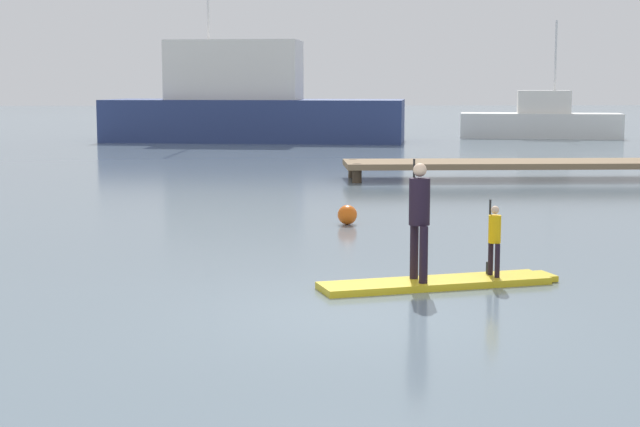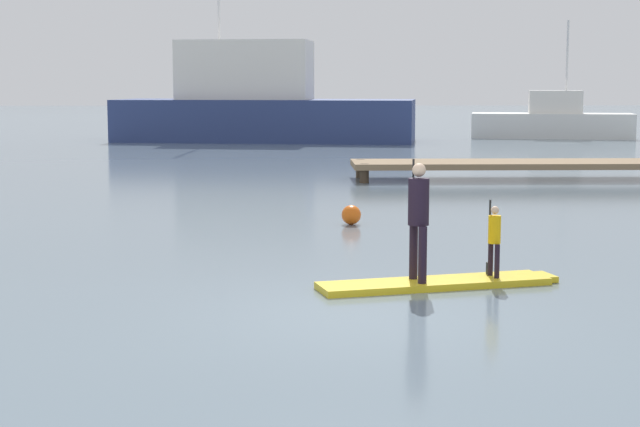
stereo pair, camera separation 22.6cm
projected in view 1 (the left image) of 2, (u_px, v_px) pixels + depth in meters
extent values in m
plane|color=slate|center=(357.00, 313.00, 12.88)|extent=(240.00, 240.00, 0.00)
cube|color=gold|center=(435.00, 283.00, 14.59)|extent=(3.52, 1.55, 0.10)
cube|color=gold|center=(543.00, 276.00, 15.09)|extent=(0.36, 0.55, 0.09)
cylinder|color=black|center=(414.00, 251.00, 14.62)|extent=(0.13, 0.13, 0.82)
cylinder|color=black|center=(424.00, 255.00, 14.29)|extent=(0.13, 0.13, 0.82)
cylinder|color=black|center=(419.00, 202.00, 14.36)|extent=(0.37, 0.37, 0.68)
sphere|color=beige|center=(420.00, 170.00, 14.30)|extent=(0.20, 0.20, 0.20)
cylinder|color=black|center=(413.00, 219.00, 14.61)|extent=(0.03, 0.03, 1.76)
cube|color=black|center=(413.00, 272.00, 14.71)|extent=(0.06, 0.14, 0.18)
cylinder|color=black|center=(491.00, 258.00, 14.92)|extent=(0.08, 0.08, 0.50)
cylinder|color=black|center=(497.00, 261.00, 14.71)|extent=(0.08, 0.08, 0.50)
cylinder|color=#F2B20C|center=(495.00, 229.00, 14.76)|extent=(0.23, 0.23, 0.41)
sphere|color=beige|center=(495.00, 210.00, 14.72)|extent=(0.12, 0.12, 0.12)
cylinder|color=black|center=(490.00, 237.00, 14.93)|extent=(0.03, 0.03, 1.13)
cube|color=black|center=(489.00, 268.00, 14.99)|extent=(0.06, 0.14, 0.18)
cube|color=navy|center=(255.00, 120.00, 50.86)|extent=(15.62, 7.12, 2.12)
cube|color=white|center=(235.00, 70.00, 50.65)|extent=(7.08, 4.24, 2.96)
cube|color=silver|center=(540.00, 126.00, 53.93)|extent=(8.83, 4.17, 1.34)
cube|color=white|center=(544.00, 102.00, 53.74)|extent=(3.09, 2.40, 1.22)
cylinder|color=silver|center=(556.00, 55.00, 53.33)|extent=(0.12, 0.12, 3.72)
cube|color=#846B4C|center=(556.00, 164.00, 30.82)|extent=(13.05, 2.30, 0.18)
cylinder|color=#473828|center=(357.00, 173.00, 29.74)|extent=(0.28, 0.28, 0.57)
cylinder|color=#473828|center=(353.00, 168.00, 31.42)|extent=(0.28, 0.28, 0.57)
sphere|color=orange|center=(347.00, 215.00, 20.96)|extent=(0.41, 0.41, 0.41)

